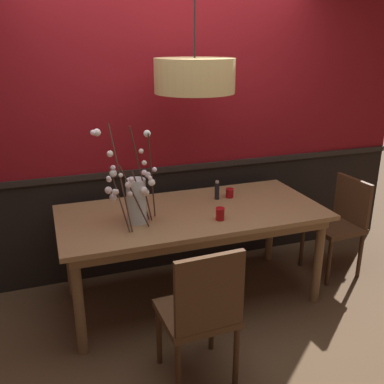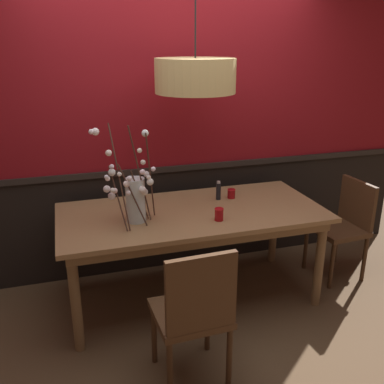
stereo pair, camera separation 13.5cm
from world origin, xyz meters
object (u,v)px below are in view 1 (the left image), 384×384
(chair_near_side_left, at_px, (201,310))
(chair_far_side_left, at_px, (129,207))
(vase_with_blossoms, at_px, (135,197))
(candle_holder_nearer_edge, at_px, (220,214))
(condiment_bottle, at_px, (217,190))
(candle_holder_nearer_center, at_px, (230,193))
(chair_far_side_right, at_px, (187,197))
(chair_head_east_end, at_px, (340,220))
(dining_table, at_px, (192,220))
(pendant_lamp, at_px, (195,76))

(chair_near_side_left, distance_m, chair_far_side_left, 1.78)
(chair_near_side_left, bearing_deg, vase_with_blossoms, 103.79)
(candle_holder_nearer_edge, bearing_deg, condiment_bottle, 70.39)
(candle_holder_nearer_center, height_order, condiment_bottle, condiment_bottle)
(chair_far_side_right, xyz_separation_m, candle_holder_nearer_center, (0.13, -0.73, 0.28))
(candle_holder_nearer_center, bearing_deg, chair_head_east_end, -9.99)
(chair_far_side_right, height_order, vase_with_blossoms, vase_with_blossoms)
(chair_head_east_end, relative_size, chair_far_side_right, 0.90)
(chair_near_side_left, xyz_separation_m, chair_far_side_left, (-0.07, 1.78, 0.00))
(candle_holder_nearer_edge, bearing_deg, chair_far_side_left, 112.50)
(dining_table, relative_size, vase_with_blossoms, 2.83)
(chair_near_side_left, bearing_deg, pendant_lamp, 72.54)
(dining_table, bearing_deg, chair_far_side_right, 73.42)
(dining_table, bearing_deg, chair_far_side_left, 110.68)
(condiment_bottle, xyz_separation_m, pendant_lamp, (-0.23, -0.08, 0.93))
(chair_head_east_end, xyz_separation_m, candle_holder_nearer_center, (-1.01, 0.18, 0.32))
(chair_far_side_left, bearing_deg, chair_near_side_left, -87.76)
(dining_table, relative_size, chair_far_side_left, 2.15)
(chair_far_side_left, distance_m, vase_with_blossoms, 1.08)
(chair_near_side_left, xyz_separation_m, candle_holder_nearer_center, (0.66, 1.08, 0.29))
(dining_table, height_order, candle_holder_nearer_edge, candle_holder_nearer_edge)
(chair_near_side_left, bearing_deg, candle_holder_nearer_edge, 59.35)
(dining_table, bearing_deg, candle_holder_nearer_edge, -61.27)
(chair_near_side_left, bearing_deg, candle_holder_nearer_center, 58.66)
(vase_with_blossoms, height_order, condiment_bottle, vase_with_blossoms)
(candle_holder_nearer_center, height_order, pendant_lamp, pendant_lamp)
(condiment_bottle, bearing_deg, chair_far_side_right, 90.96)
(chair_far_side_right, relative_size, candle_holder_nearer_center, 12.52)
(chair_head_east_end, relative_size, chair_far_side_left, 0.93)
(candle_holder_nearer_edge, height_order, condiment_bottle, condiment_bottle)
(chair_head_east_end, xyz_separation_m, chair_far_side_left, (-1.73, 0.88, 0.03))
(chair_head_east_end, height_order, pendant_lamp, pendant_lamp)
(chair_near_side_left, xyz_separation_m, vase_with_blossoms, (-0.20, 0.81, 0.45))
(chair_head_east_end, bearing_deg, candle_holder_nearer_edge, -169.51)
(dining_table, relative_size, candle_holder_nearer_edge, 21.70)
(chair_near_side_left, xyz_separation_m, candle_holder_nearer_edge, (0.39, 0.66, 0.30))
(chair_head_east_end, distance_m, chair_near_side_left, 1.89)
(candle_holder_nearer_edge, bearing_deg, chair_near_side_left, -120.65)
(chair_far_side_right, distance_m, candle_holder_nearer_center, 0.79)
(candle_holder_nearer_center, bearing_deg, chair_far_side_left, 135.88)
(chair_near_side_left, distance_m, candle_holder_nearer_edge, 0.83)
(chair_far_side_right, bearing_deg, chair_near_side_left, -106.34)
(pendant_lamp, bearing_deg, candle_holder_nearer_center, 12.88)
(chair_far_side_right, bearing_deg, dining_table, -106.58)
(chair_near_side_left, bearing_deg, chair_head_east_end, 28.36)
(chair_far_side_left, bearing_deg, candle_holder_nearer_edge, -67.50)
(chair_far_side_right, bearing_deg, condiment_bottle, -89.04)
(chair_head_east_end, xyz_separation_m, vase_with_blossoms, (-1.86, -0.09, 0.47))
(chair_far_side_right, bearing_deg, candle_holder_nearer_center, -80.07)
(dining_table, xyz_separation_m, condiment_bottle, (0.28, 0.17, 0.16))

